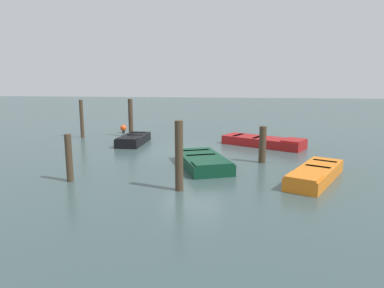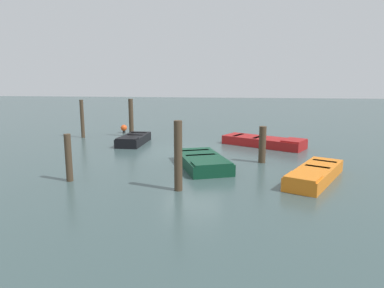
% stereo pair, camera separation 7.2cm
% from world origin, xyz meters
% --- Properties ---
extents(ground_plane, '(80.00, 80.00, 0.00)m').
position_xyz_m(ground_plane, '(0.00, 0.00, 0.00)').
color(ground_plane, '#384C4C').
extents(rowboat_black, '(1.09, 2.66, 0.46)m').
position_xyz_m(rowboat_black, '(-3.05, 1.54, 0.22)').
color(rowboat_black, black).
rests_on(rowboat_black, ground_plane).
extents(rowboat_dark_green, '(2.42, 3.39, 0.46)m').
position_xyz_m(rowboat_dark_green, '(0.69, -2.54, 0.22)').
color(rowboat_dark_green, '#0C3823').
rests_on(rowboat_dark_green, ground_plane).
extents(rowboat_red, '(3.94, 2.93, 0.46)m').
position_xyz_m(rowboat_red, '(3.20, 1.73, 0.22)').
color(rowboat_red, maroon).
rests_on(rowboat_red, ground_plane).
extents(rowboat_orange, '(2.40, 3.44, 0.46)m').
position_xyz_m(rowboat_orange, '(4.36, -3.82, 0.22)').
color(rowboat_orange, orange).
rests_on(rowboat_orange, ground_plane).
extents(mooring_piling_mid_left, '(0.21, 0.21, 1.50)m').
position_xyz_m(mooring_piling_mid_left, '(-3.28, -4.80, 0.75)').
color(mooring_piling_mid_left, '#423323').
rests_on(mooring_piling_mid_left, ground_plane).
extents(mooring_piling_near_left, '(0.24, 0.24, 2.05)m').
position_xyz_m(mooring_piling_near_left, '(-3.76, 3.59, 1.02)').
color(mooring_piling_near_left, '#423323').
rests_on(mooring_piling_near_left, ground_plane).
extents(mooring_piling_center, '(0.19, 0.19, 2.02)m').
position_xyz_m(mooring_piling_center, '(-6.25, 2.96, 1.01)').
color(mooring_piling_center, '#423323').
rests_on(mooring_piling_center, ground_plane).
extents(mooring_piling_far_right, '(0.27, 0.27, 1.39)m').
position_xyz_m(mooring_piling_far_right, '(2.88, -1.59, 0.70)').
color(mooring_piling_far_right, '#423323').
rests_on(mooring_piling_far_right, ground_plane).
extents(mooring_piling_far_left, '(0.24, 0.24, 2.02)m').
position_xyz_m(mooring_piling_far_left, '(0.26, -5.31, 1.01)').
color(mooring_piling_far_left, '#423323').
rests_on(mooring_piling_far_left, ground_plane).
extents(marker_buoy, '(0.36, 0.36, 0.48)m').
position_xyz_m(marker_buoy, '(-4.55, 4.72, 0.29)').
color(marker_buoy, '#262626').
rests_on(marker_buoy, ground_plane).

